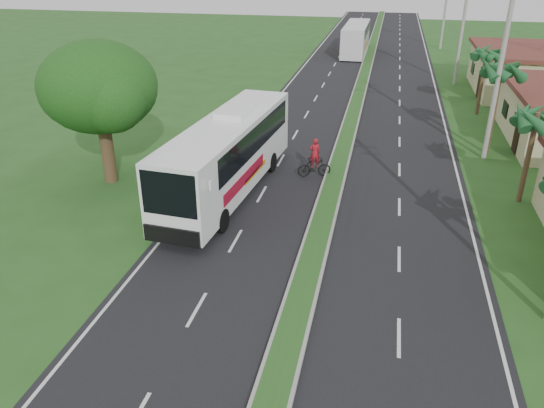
# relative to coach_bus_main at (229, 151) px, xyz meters

# --- Properties ---
(ground) EXTENTS (180.00, 180.00, 0.00)m
(ground) POSITION_rel_coach_bus_main_xyz_m (5.19, -9.93, -2.29)
(ground) COLOR #254D1C
(ground) RESTS_ON ground
(road_asphalt) EXTENTS (14.00, 160.00, 0.02)m
(road_asphalt) POSITION_rel_coach_bus_main_xyz_m (5.19, 10.07, -2.28)
(road_asphalt) COLOR black
(road_asphalt) RESTS_ON ground
(median_strip) EXTENTS (1.20, 160.00, 0.18)m
(median_strip) POSITION_rel_coach_bus_main_xyz_m (5.19, 10.07, -2.19)
(median_strip) COLOR gray
(median_strip) RESTS_ON ground
(lane_edge_left) EXTENTS (0.12, 160.00, 0.01)m
(lane_edge_left) POSITION_rel_coach_bus_main_xyz_m (-1.51, 10.07, -2.29)
(lane_edge_left) COLOR silver
(lane_edge_left) RESTS_ON ground
(lane_edge_right) EXTENTS (0.12, 160.00, 0.01)m
(lane_edge_right) POSITION_rel_coach_bus_main_xyz_m (11.89, 10.07, -2.29)
(lane_edge_right) COLOR silver
(lane_edge_right) RESTS_ON ground
(shop_far) EXTENTS (8.60, 11.60, 3.82)m
(shop_far) POSITION_rel_coach_bus_main_xyz_m (19.19, 26.07, -0.36)
(shop_far) COLOR tan
(shop_far) RESTS_ON ground
(palm_verge_b) EXTENTS (2.40, 2.40, 5.05)m
(palm_verge_b) POSITION_rel_coach_bus_main_xyz_m (14.59, 2.07, 2.07)
(palm_verge_b) COLOR #473321
(palm_verge_b) RESTS_ON ground
(palm_verge_c) EXTENTS (2.40, 2.40, 5.85)m
(palm_verge_c) POSITION_rel_coach_bus_main_xyz_m (13.99, 9.07, 2.83)
(palm_verge_c) COLOR #473321
(palm_verge_c) RESTS_ON ground
(palm_verge_d) EXTENTS (2.40, 2.40, 5.25)m
(palm_verge_d) POSITION_rel_coach_bus_main_xyz_m (14.49, 18.07, 2.26)
(palm_verge_d) COLOR #473321
(palm_verge_d) RESTS_ON ground
(shade_tree) EXTENTS (6.30, 6.00, 7.54)m
(shade_tree) POSITION_rel_coach_bus_main_xyz_m (-6.92, 0.08, 2.74)
(shade_tree) COLOR #473321
(shade_tree) RESTS_ON ground
(utility_pole_b) EXTENTS (3.20, 0.28, 12.00)m
(utility_pole_b) POSITION_rel_coach_bus_main_xyz_m (13.67, 8.07, 3.97)
(utility_pole_b) COLOR gray
(utility_pole_b) RESTS_ON ground
(utility_pole_c) EXTENTS (1.60, 0.28, 11.00)m
(utility_pole_c) POSITION_rel_coach_bus_main_xyz_m (13.69, 28.07, 3.38)
(utility_pole_c) COLOR gray
(utility_pole_c) RESTS_ON ground
(utility_pole_d) EXTENTS (1.60, 0.28, 10.50)m
(utility_pole_d) POSITION_rel_coach_bus_main_xyz_m (13.69, 48.07, 3.13)
(utility_pole_d) COLOR gray
(utility_pole_d) RESTS_ON ground
(coach_bus_main) EXTENTS (3.75, 13.06, 4.16)m
(coach_bus_main) POSITION_rel_coach_bus_main_xyz_m (0.00, 0.00, 0.00)
(coach_bus_main) COLOR white
(coach_bus_main) RESTS_ON ground
(coach_bus_far) EXTENTS (2.66, 11.78, 3.43)m
(coach_bus_far) POSITION_rel_coach_bus_main_xyz_m (3.33, 42.52, -0.35)
(coach_bus_far) COLOR silver
(coach_bus_far) RESTS_ON ground
(motorcyclist) EXTENTS (1.93, 1.04, 2.24)m
(motorcyclist) POSITION_rel_coach_bus_main_xyz_m (4.00, 3.03, -1.50)
(motorcyclist) COLOR black
(motorcyclist) RESTS_ON ground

